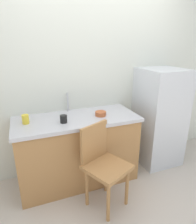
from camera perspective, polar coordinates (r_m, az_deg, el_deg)
The scene contains 10 objects.
ground_plane at distance 2.36m, azimuth 6.74°, elevation -25.69°, with size 8.00×8.00×0.00m, color #BCB2A3.
back_wall at distance 2.62m, azimuth -2.51°, elevation 9.33°, with size 4.80×0.10×2.41m, color silver.
cabinet_base at distance 2.51m, azimuth -5.85°, elevation -10.96°, with size 1.40×0.60×0.80m, color #A87542.
countertop at distance 2.33m, azimuth -6.20°, elevation -1.99°, with size 1.44×0.64×0.04m, color #B7B7BC.
faucet at distance 2.50m, azimuth -8.69°, elevation 2.83°, with size 0.02×0.02×0.24m, color #B7B7BC.
refrigerator at distance 2.91m, azimuth 17.12°, elevation -1.44°, with size 0.56×0.58×1.35m, color silver.
chair at distance 2.10m, azimuth 1.40°, elevation -14.33°, with size 0.53×0.53×0.89m.
terracotta_bowl at distance 2.35m, azimuth 0.74°, elevation -0.46°, with size 0.13×0.13×0.05m, color #B25B33.
cup_yellow at distance 2.25m, azimuth -20.15°, elevation -1.97°, with size 0.07×0.07×0.10m, color yellow.
cup_black at distance 2.18m, azimuth -9.89°, elevation -1.98°, with size 0.08×0.08×0.08m, color black.
Camera 1 is at (-0.83, -1.45, 1.67)m, focal length 31.75 mm.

